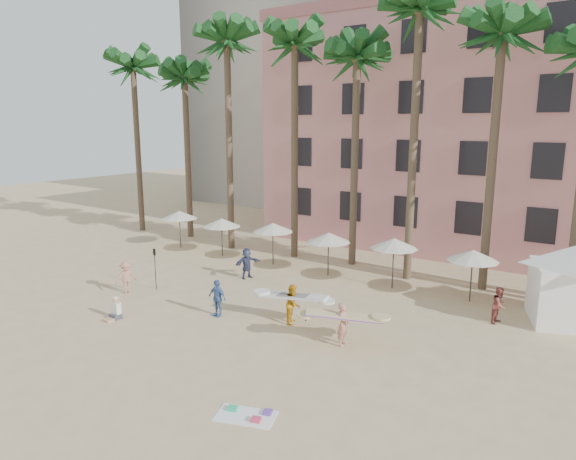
{
  "coord_description": "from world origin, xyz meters",
  "views": [
    {
      "loc": [
        13.14,
        -12.37,
        8.67
      ],
      "look_at": [
        0.62,
        6.0,
        4.0
      ],
      "focal_mm": 32.0,
      "sensor_mm": 36.0,
      "label": 1
    }
  ],
  "objects_px": {
    "pink_hotel": "(533,133)",
    "carrier_white": "(293,302)",
    "carrier_yellow": "(343,322)",
    "cabana": "(572,278)"
  },
  "relations": [
    {
      "from": "carrier_yellow",
      "to": "carrier_white",
      "type": "relative_size",
      "value": 0.93
    },
    {
      "from": "carrier_yellow",
      "to": "carrier_white",
      "type": "bearing_deg",
      "value": 163.99
    },
    {
      "from": "cabana",
      "to": "carrier_yellow",
      "type": "relative_size",
      "value": 1.94
    },
    {
      "from": "cabana",
      "to": "carrier_yellow",
      "type": "distance_m",
      "value": 10.47
    },
    {
      "from": "cabana",
      "to": "carrier_white",
      "type": "height_order",
      "value": "cabana"
    },
    {
      "from": "carrier_yellow",
      "to": "carrier_white",
      "type": "distance_m",
      "value": 3.05
    },
    {
      "from": "pink_hotel",
      "to": "carrier_yellow",
      "type": "bearing_deg",
      "value": -97.34
    },
    {
      "from": "cabana",
      "to": "carrier_yellow",
      "type": "height_order",
      "value": "cabana"
    },
    {
      "from": "pink_hotel",
      "to": "carrier_yellow",
      "type": "height_order",
      "value": "pink_hotel"
    },
    {
      "from": "pink_hotel",
      "to": "carrier_white",
      "type": "distance_m",
      "value": 22.51
    }
  ]
}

